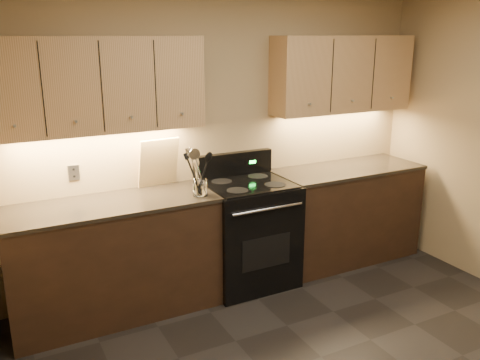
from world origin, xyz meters
The scene contains 14 objects.
wall_back centered at (0.00, 2.00, 1.30)m, with size 4.00×0.04×2.60m, color tan.
counter_left centered at (-1.10, 1.70, 0.47)m, with size 1.62×0.62×0.93m.
counter_right centered at (1.18, 1.70, 0.47)m, with size 1.46×0.62×0.93m.
stove centered at (0.08, 1.68, 0.48)m, with size 0.76×0.68×1.14m.
upper_cab_left centered at (-1.10, 1.85, 1.80)m, with size 1.60×0.30×0.70m, color tan.
upper_cab_right centered at (1.18, 1.85, 1.80)m, with size 1.44×0.30×0.70m, color tan.
outlet_plate centered at (-1.30, 1.99, 1.12)m, with size 0.09×0.01×0.12m, color #B2B5BA.
utensil_crock centered at (-0.42, 1.55, 1.00)m, with size 0.15×0.15×0.14m.
cutting_board centered at (-0.63, 1.94, 1.14)m, with size 0.34×0.02×0.43m, color #DCB876.
wooden_spoon centered at (-0.45, 1.54, 1.09)m, with size 0.06×0.06×0.28m, color #DCB876, non-canonical shape.
black_spoon centered at (-0.43, 1.57, 1.12)m, with size 0.06×0.06×0.36m, color black, non-canonical shape.
black_turner centered at (-0.42, 1.53, 1.13)m, with size 0.08×0.08×0.36m, color black, non-canonical shape.
steel_spatula centered at (-0.38, 1.56, 1.14)m, with size 0.08×0.08×0.40m, color silver, non-canonical shape.
steel_skimmer centered at (-0.38, 1.53, 1.13)m, with size 0.09×0.09×0.37m, color silver, non-canonical shape.
Camera 1 is at (-1.91, -2.00, 2.17)m, focal length 38.00 mm.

